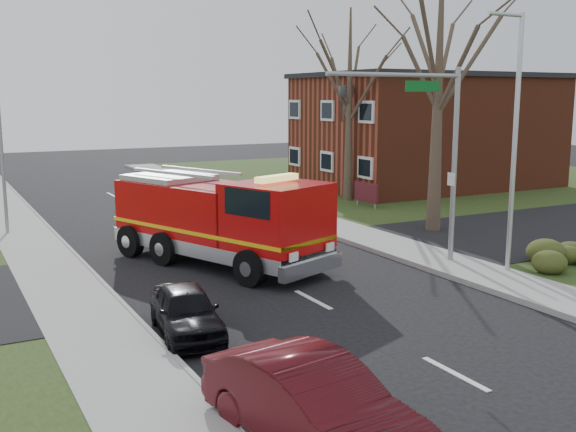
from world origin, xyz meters
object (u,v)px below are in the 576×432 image
fire_engine (221,222)px  parked_car_gray (314,405)px  traffic_signal_mast (426,130)px  parked_car_maroon (186,311)px

fire_engine → parked_car_gray: bearing=-127.1°
traffic_signal_mast → parked_car_gray: bearing=-137.2°
traffic_signal_mast → parked_car_gray: traffic_signal_mast is taller
fire_engine → parked_car_gray: fire_engine is taller
parked_car_gray → fire_engine: bearing=65.1°
traffic_signal_mast → fire_engine: 7.66m
traffic_signal_mast → parked_car_maroon: (-9.41, -2.50, -4.10)m
fire_engine → parked_car_maroon: bearing=-140.8°
fire_engine → parked_car_gray: 12.92m
parked_car_maroon → parked_car_gray: parked_car_gray is taller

